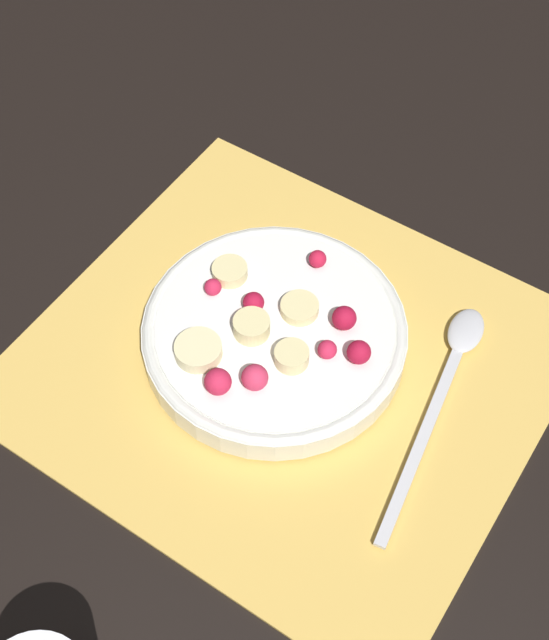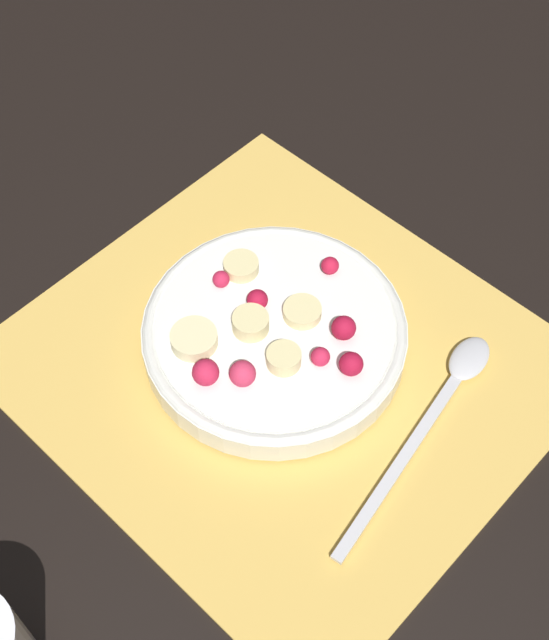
# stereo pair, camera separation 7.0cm
# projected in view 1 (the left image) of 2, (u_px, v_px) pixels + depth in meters

# --- Properties ---
(ground_plane) EXTENTS (3.00, 3.00, 0.00)m
(ground_plane) POSITION_uv_depth(u_px,v_px,m) (287.00, 365.00, 0.72)
(ground_plane) COLOR black
(placemat) EXTENTS (0.40, 0.36, 0.01)m
(placemat) POSITION_uv_depth(u_px,v_px,m) (287.00, 363.00, 0.72)
(placemat) COLOR #E0B251
(placemat) RESTS_ON ground_plane
(fruit_bowl) EXTENTS (0.21, 0.21, 0.05)m
(fruit_bowl) POSITION_uv_depth(u_px,v_px,m) (274.00, 333.00, 0.71)
(fruit_bowl) COLOR silver
(fruit_bowl) RESTS_ON placemat
(spoon) EXTENTS (0.05, 0.22, 0.01)m
(spoon) POSITION_uv_depth(u_px,v_px,m) (449.00, 372.00, 0.70)
(spoon) COLOR silver
(spoon) RESTS_ON placemat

